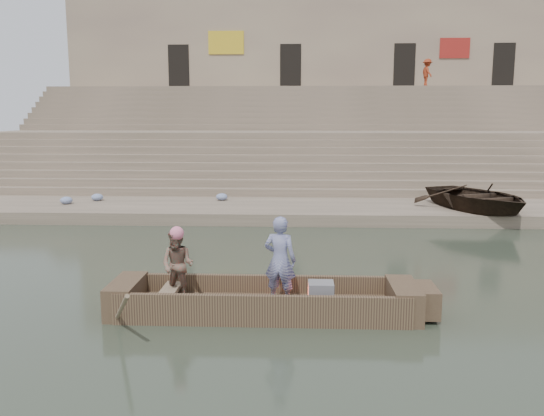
# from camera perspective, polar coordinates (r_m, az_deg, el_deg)

# --- Properties ---
(ground) EXTENTS (120.00, 120.00, 0.00)m
(ground) POSITION_cam_1_polar(r_m,az_deg,el_deg) (12.76, 9.38, -7.27)
(ground) COLOR #293326
(ground) RESTS_ON ground
(lower_landing) EXTENTS (32.00, 4.00, 0.40)m
(lower_landing) POSITION_cam_1_polar(r_m,az_deg,el_deg) (20.48, 6.80, -0.30)
(lower_landing) COLOR gray
(lower_landing) RESTS_ON ground
(mid_landing) EXTENTS (32.00, 3.00, 2.80)m
(mid_landing) POSITION_cam_1_polar(r_m,az_deg,el_deg) (27.77, 5.73, 4.77)
(mid_landing) COLOR gray
(mid_landing) RESTS_ON ground
(upper_landing) EXTENTS (32.00, 3.00, 5.20)m
(upper_landing) POSITION_cam_1_polar(r_m,az_deg,el_deg) (34.68, 5.14, 7.68)
(upper_landing) COLOR gray
(upper_landing) RESTS_ON ground
(ghat_steps) EXTENTS (32.00, 11.00, 5.20)m
(ghat_steps) POSITION_cam_1_polar(r_m,az_deg,el_deg) (29.42, 5.57, 5.81)
(ghat_steps) COLOR gray
(ghat_steps) RESTS_ON ground
(building_wall) EXTENTS (32.00, 5.07, 11.20)m
(building_wall) POSITION_cam_1_polar(r_m,az_deg,el_deg) (38.71, 4.95, 12.31)
(building_wall) COLOR tan
(building_wall) RESTS_ON ground
(main_rowboat) EXTENTS (5.00, 1.30, 0.22)m
(main_rowboat) POSITION_cam_1_polar(r_m,az_deg,el_deg) (10.58, -0.87, -10.05)
(main_rowboat) COLOR brown
(main_rowboat) RESTS_ON ground
(rowboat_trim) EXTENTS (6.04, 2.63, 1.99)m
(rowboat_trim) POSITION_cam_1_polar(r_m,az_deg,el_deg) (10.50, 0.28, -9.06)
(rowboat_trim) COLOR brown
(rowboat_trim) RESTS_ON ground
(standing_man) EXTENTS (0.67, 0.52, 1.62)m
(standing_man) POSITION_cam_1_polar(r_m,az_deg,el_deg) (10.29, 0.81, -5.26)
(standing_man) COLOR navy
(standing_man) RESTS_ON main_rowboat
(rowing_man) EXTENTS (0.74, 0.64, 1.32)m
(rowing_man) POSITION_cam_1_polar(r_m,az_deg,el_deg) (10.67, -9.46, -5.69)
(rowing_man) COLOR #27775C
(rowing_man) RESTS_ON main_rowboat
(television) EXTENTS (0.46, 0.42, 0.40)m
(television) POSITION_cam_1_polar(r_m,az_deg,el_deg) (10.47, 4.87, -8.50)
(television) COLOR slate
(television) RESTS_ON main_rowboat
(beached_rowboat) EXTENTS (4.54, 5.23, 0.91)m
(beached_rowboat) POSITION_cam_1_polar(r_m,az_deg,el_deg) (20.51, 19.95, 1.06)
(beached_rowboat) COLOR #2D2116
(beached_rowboat) RESTS_ON lower_landing
(pedestrian) EXTENTS (0.75, 1.09, 1.56)m
(pedestrian) POSITION_cam_1_polar(r_m,az_deg,el_deg) (34.62, 15.33, 12.99)
(pedestrian) COLOR maroon
(pedestrian) RESTS_ON upper_landing
(cloth_bundles) EXTENTS (18.46, 2.52, 0.26)m
(cloth_bundles) POSITION_cam_1_polar(r_m,az_deg,el_deg) (20.50, 2.44, 0.71)
(cloth_bundles) COLOR #3F5999
(cloth_bundles) RESTS_ON lower_landing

